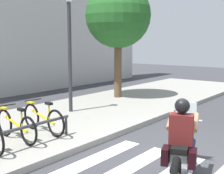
{
  "coord_description": "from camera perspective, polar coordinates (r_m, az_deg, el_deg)",
  "views": [
    {
      "loc": [
        -5.57,
        -2.43,
        2.38
      ],
      "look_at": [
        0.64,
        2.37,
        1.25
      ],
      "focal_mm": 50.0,
      "sensor_mm": 36.0,
      "label": 1
    }
  ],
  "objects": [
    {
      "name": "bike_rack",
      "position": [
        6.79,
        -17.2,
        -7.78
      ],
      "size": [
        2.96,
        0.07,
        0.49
      ],
      "color": "#333338",
      "rests_on": "sidewalk"
    },
    {
      "name": "crosswalk_stripe_3",
      "position": [
        6.11,
        2.63,
        -14.72
      ],
      "size": [
        2.8,
        0.4,
        0.01
      ],
      "primitive_type": "cube",
      "color": "white",
      "rests_on": "ground"
    },
    {
      "name": "street_lamp",
      "position": [
        10.03,
        -7.77,
        8.14
      ],
      "size": [
        0.28,
        0.28,
        3.89
      ],
      "color": "#2D2D33",
      "rests_on": "ground"
    },
    {
      "name": "motorcycle",
      "position": [
        5.8,
        12.63,
        -11.38
      ],
      "size": [
        2.12,
        0.95,
        1.23
      ],
      "color": "black",
      "rests_on": "ground"
    },
    {
      "name": "bicycle_2",
      "position": [
        7.45,
        -17.17,
        -6.74
      ],
      "size": [
        0.48,
        1.69,
        0.79
      ],
      "color": "black",
      "rests_on": "sidewalk"
    },
    {
      "name": "sidewalk",
      "position": [
        9.05,
        -12.4,
        -6.79
      ],
      "size": [
        24.0,
        4.4,
        0.15
      ],
      "primitive_type": "cube",
      "color": "gray",
      "rests_on": "ground"
    },
    {
      "name": "ground_plane",
      "position": [
        6.52,
        13.56,
        -13.47
      ],
      "size": [
        48.0,
        48.0,
        0.0
      ],
      "primitive_type": "plane",
      "color": "#38383D"
    },
    {
      "name": "crosswalk_stripe_4",
      "position": [
        6.57,
        -3.23,
        -13.05
      ],
      "size": [
        2.8,
        0.4,
        0.01
      ],
      "primitive_type": "cube",
      "color": "white",
      "rests_on": "ground"
    },
    {
      "name": "rider",
      "position": [
        5.62,
        12.63,
        -8.11
      ],
      "size": [
        0.74,
        0.67,
        1.44
      ],
      "color": "#591919",
      "rests_on": "ground"
    },
    {
      "name": "bicycle_3",
      "position": [
        7.91,
        -12.5,
        -5.66
      ],
      "size": [
        0.48,
        1.7,
        0.81
      ],
      "color": "black",
      "rests_on": "sidewalk"
    },
    {
      "name": "tree_near_rack",
      "position": [
        12.69,
        1.11,
        12.88
      ],
      "size": [
        2.61,
        2.61,
        4.75
      ],
      "color": "brown",
      "rests_on": "ground"
    }
  ]
}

